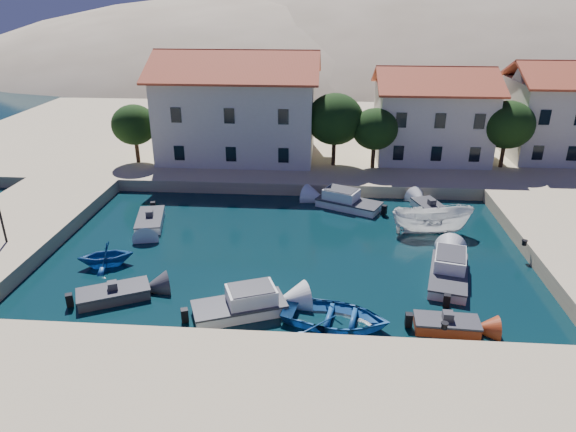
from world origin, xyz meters
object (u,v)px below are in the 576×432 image
object	(u,v)px
building_left	(238,104)
rowboat_south	(335,324)
building_mid	(432,112)
building_right	(561,109)
boat_east	(431,233)
cabin_cruiser_south	(239,306)
cabin_cruiser_east	(449,273)

from	to	relation	value
building_left	rowboat_south	size ratio (longest dim) A/B	2.72
building_mid	building_right	xyz separation A→B (m)	(12.00, 1.00, 0.25)
building_right	boat_east	xyz separation A→B (m)	(-14.27, -16.50, -5.47)
cabin_cruiser_south	building_left	bearing A→B (deg)	77.74
rowboat_south	boat_east	size ratio (longest dim) A/B	0.98
building_mid	cabin_cruiser_south	size ratio (longest dim) A/B	2.03
building_right	boat_east	distance (m)	22.49
boat_east	building_left	bearing A→B (deg)	43.54
building_mid	cabin_cruiser_south	xyz separation A→B (m)	(-13.94, -26.22, -4.75)
building_mid	boat_east	size ratio (longest dim) A/B	1.90
building_right	cabin_cruiser_east	world-z (taller)	building_right
building_mid	cabin_cruiser_south	distance (m)	30.08
cabin_cruiser_east	building_right	bearing A→B (deg)	-18.53
cabin_cruiser_south	boat_east	bearing A→B (deg)	21.17
building_left	building_right	size ratio (longest dim) A/B	1.56
building_right	cabin_cruiser_south	size ratio (longest dim) A/B	1.83
cabin_cruiser_south	building_mid	bearing A→B (deg)	40.60
rowboat_south	cabin_cruiser_east	distance (m)	8.16
building_left	cabin_cruiser_south	xyz separation A→B (m)	(4.06, -25.22, -5.46)
building_mid	building_right	size ratio (longest dim) A/B	1.11
cabin_cruiser_east	building_mid	bearing A→B (deg)	7.31
building_left	cabin_cruiser_south	bearing A→B (deg)	-80.86
rowboat_south	boat_east	world-z (taller)	boat_east
building_right	cabin_cruiser_south	bearing A→B (deg)	-133.62
building_right	cabin_cruiser_east	distance (m)	27.58
cabin_cruiser_south	cabin_cruiser_east	size ratio (longest dim) A/B	0.95
building_right	rowboat_south	world-z (taller)	building_right
cabin_cruiser_east	cabin_cruiser_south	bearing A→B (deg)	123.92
building_right	rowboat_south	size ratio (longest dim) A/B	1.75
rowboat_south	building_left	bearing A→B (deg)	29.31
cabin_cruiser_east	building_left	bearing A→B (deg)	50.22
building_left	cabin_cruiser_east	distance (m)	26.68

